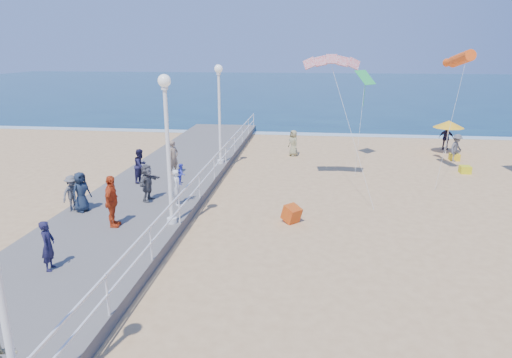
# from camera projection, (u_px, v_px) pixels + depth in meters

# --- Properties ---
(ground) EXTENTS (160.00, 160.00, 0.00)m
(ground) POSITION_uv_depth(u_px,v_px,m) (319.00, 240.00, 16.14)
(ground) COLOR tan
(ground) RESTS_ON ground
(ocean) EXTENTS (160.00, 90.00, 0.05)m
(ocean) POSITION_uv_depth(u_px,v_px,m) (316.00, 87.00, 78.10)
(ocean) COLOR #0C3048
(ocean) RESTS_ON ground
(surf_line) EXTENTS (160.00, 1.20, 0.04)m
(surf_line) POSITION_uv_depth(u_px,v_px,m) (317.00, 134.00, 35.68)
(surf_line) COLOR white
(surf_line) RESTS_ON ground
(boardwalk) EXTENTS (5.00, 44.00, 0.40)m
(boardwalk) POSITION_uv_depth(u_px,v_px,m) (116.00, 225.00, 16.97)
(boardwalk) COLOR slate
(boardwalk) RESTS_ON ground
(railing) EXTENTS (0.05, 42.00, 0.55)m
(railing) POSITION_uv_depth(u_px,v_px,m) (179.00, 201.00, 16.39)
(railing) COLOR white
(railing) RESTS_ON boardwalk
(lamp_post_mid) EXTENTS (0.44, 0.44, 5.32)m
(lamp_post_mid) POSITION_uv_depth(u_px,v_px,m) (167.00, 135.00, 15.76)
(lamp_post_mid) COLOR white
(lamp_post_mid) RESTS_ON boardwalk
(lamp_post_far) EXTENTS (0.44, 0.44, 5.32)m
(lamp_post_far) POSITION_uv_depth(u_px,v_px,m) (219.00, 104.00, 24.34)
(lamp_post_far) COLOR white
(lamp_post_far) RESTS_ON boardwalk
(woman_holding_toddler) EXTENTS (0.38, 0.55, 1.46)m
(woman_holding_toddler) POSITION_uv_depth(u_px,v_px,m) (177.00, 187.00, 18.42)
(woman_holding_toddler) COLOR silver
(woman_holding_toddler) RESTS_ON boardwalk
(toddler_held) EXTENTS (0.34, 0.42, 0.84)m
(toddler_held) POSITION_uv_depth(u_px,v_px,m) (181.00, 174.00, 18.39)
(toddler_held) COLOR #363FCC
(toddler_held) RESTS_ON boardwalk
(spectator_0) EXTENTS (0.45, 0.60, 1.49)m
(spectator_0) POSITION_uv_depth(u_px,v_px,m) (48.00, 245.00, 12.98)
(spectator_0) COLOR #1B1938
(spectator_0) RESTS_ON boardwalk
(spectator_2) EXTENTS (0.84, 1.05, 1.42)m
(spectator_2) POSITION_uv_depth(u_px,v_px,m) (72.00, 193.00, 17.77)
(spectator_2) COLOR #57585C
(spectator_2) RESTS_ON boardwalk
(spectator_3) EXTENTS (0.58, 1.14, 1.88)m
(spectator_3) POSITION_uv_depth(u_px,v_px,m) (112.00, 201.00, 16.09)
(spectator_3) COLOR #C63E18
(spectator_3) RESTS_ON boardwalk
(spectator_4) EXTENTS (0.80, 0.92, 1.58)m
(spectator_4) POSITION_uv_depth(u_px,v_px,m) (81.00, 192.00, 17.65)
(spectator_4) COLOR #1A263A
(spectator_4) RESTS_ON boardwalk
(spectator_5) EXTENTS (0.70, 1.51, 1.57)m
(spectator_5) POSITION_uv_depth(u_px,v_px,m) (147.00, 183.00, 18.88)
(spectator_5) COLOR #515055
(spectator_5) RESTS_ON boardwalk
(spectator_6) EXTENTS (0.62, 0.74, 1.72)m
(spectator_6) POSITION_uv_depth(u_px,v_px,m) (174.00, 158.00, 22.87)
(spectator_6) COLOR #816C59
(spectator_6) RESTS_ON boardwalk
(spectator_7) EXTENTS (0.73, 0.87, 1.61)m
(spectator_7) POSITION_uv_depth(u_px,v_px,m) (141.00, 166.00, 21.49)
(spectator_7) COLOR #1E1B3C
(spectator_7) RESTS_ON boardwalk
(beach_walker_a) EXTENTS (1.17, 1.19, 1.64)m
(beach_walker_a) POSITION_uv_depth(u_px,v_px,m) (456.00, 148.00, 27.13)
(beach_walker_a) COLOR #56565A
(beach_walker_a) RESTS_ON ground
(beach_walker_b) EXTENTS (1.03, 0.74, 1.62)m
(beach_walker_b) POSITION_uv_depth(u_px,v_px,m) (446.00, 138.00, 30.17)
(beach_walker_b) COLOR #1A1733
(beach_walker_b) RESTS_ON ground
(beach_walker_c) EXTENTS (0.91, 0.95, 1.63)m
(beach_walker_c) POSITION_uv_depth(u_px,v_px,m) (293.00, 143.00, 28.52)
(beach_walker_c) COLOR gray
(beach_walker_c) RESTS_ON ground
(box_kite) EXTENTS (0.89, 0.89, 0.74)m
(box_kite) POSITION_uv_depth(u_px,v_px,m) (292.00, 215.00, 17.69)
(box_kite) COLOR red
(box_kite) RESTS_ON ground
(beach_umbrella) EXTENTS (1.90, 1.90, 2.14)m
(beach_umbrella) POSITION_uv_depth(u_px,v_px,m) (449.00, 124.00, 28.79)
(beach_umbrella) COLOR white
(beach_umbrella) RESTS_ON ground
(beach_chair_left) EXTENTS (0.55, 0.55, 0.40)m
(beach_chair_left) POSITION_uv_depth(u_px,v_px,m) (454.00, 157.00, 27.54)
(beach_chair_left) COLOR yellow
(beach_chair_left) RESTS_ON ground
(beach_chair_right) EXTENTS (0.55, 0.55, 0.40)m
(beach_chair_right) POSITION_uv_depth(u_px,v_px,m) (465.00, 170.00, 24.71)
(beach_chair_right) COLOR yellow
(beach_chair_right) RESTS_ON ground
(kite_parafoil) EXTENTS (2.62, 0.94, 0.65)m
(kite_parafoil) POSITION_uv_depth(u_px,v_px,m) (332.00, 59.00, 20.83)
(kite_parafoil) COLOR red
(kite_windsock) EXTENTS (1.07, 3.07, 1.16)m
(kite_windsock) POSITION_uv_depth(u_px,v_px,m) (461.00, 59.00, 22.23)
(kite_windsock) COLOR #F25214
(kite_diamond_green) EXTENTS (1.32, 1.36, 0.79)m
(kite_diamond_green) POSITION_uv_depth(u_px,v_px,m) (365.00, 77.00, 26.22)
(kite_diamond_green) COLOR #2AC557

